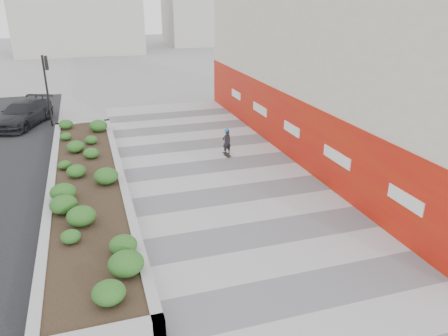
% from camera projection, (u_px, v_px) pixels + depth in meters
% --- Properties ---
extents(ground, '(160.00, 160.00, 0.00)m').
position_uv_depth(ground, '(287.00, 263.00, 12.98)').
color(ground, gray).
rests_on(ground, ground).
extents(walkway, '(8.00, 36.00, 0.01)m').
position_uv_depth(walkway, '(251.00, 217.00, 15.63)').
color(walkway, '#A8A8AD').
rests_on(walkway, ground).
extents(building, '(6.04, 24.08, 8.00)m').
position_uv_depth(building, '(342.00, 70.00, 21.41)').
color(building, beige).
rests_on(building, ground).
extents(planter, '(3.00, 18.00, 0.90)m').
position_uv_depth(planter, '(87.00, 182.00, 17.46)').
color(planter, '#9E9EA0').
rests_on(planter, ground).
extents(traffic_signal_near, '(0.33, 0.28, 4.20)m').
position_uv_depth(traffic_signal_near, '(47.00, 80.00, 25.40)').
color(traffic_signal_near, black).
rests_on(traffic_signal_near, ground).
extents(manhole_cover, '(0.44, 0.44, 0.01)m').
position_uv_depth(manhole_cover, '(264.00, 215.00, 15.77)').
color(manhole_cover, '#595654').
rests_on(manhole_cover, ground).
extents(skateboarder, '(0.51, 0.73, 1.40)m').
position_uv_depth(skateboarder, '(227.00, 142.00, 21.31)').
color(skateboarder, beige).
rests_on(skateboarder, ground).
extents(car_dark, '(3.77, 5.37, 1.44)m').
position_uv_depth(car_dark, '(23.00, 114.00, 26.28)').
color(car_dark, black).
rests_on(car_dark, ground).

